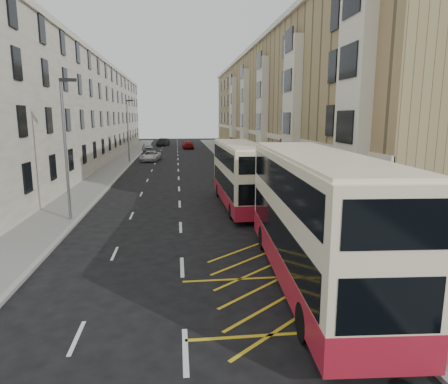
{
  "coord_description": "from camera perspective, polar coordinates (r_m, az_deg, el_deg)",
  "views": [
    {
      "loc": [
        -0.1,
        -11.59,
        6.09
      ],
      "look_at": [
        2.3,
        8.83,
        2.17
      ],
      "focal_mm": 32.0,
      "sensor_mm": 36.0,
      "label": 1
    }
  ],
  "objects": [
    {
      "name": "car_red",
      "position": [
        76.57,
        -5.18,
        6.73
      ],
      "size": [
        2.17,
        5.05,
        1.45
      ],
      "primitive_type": "imported",
      "rotation": [
        0.0,
        0.0,
        3.17
      ],
      "color": "#A50F13",
      "rests_on": "ground"
    },
    {
      "name": "kerb_right",
      "position": [
        42.46,
        1.61,
        2.64
      ],
      "size": [
        0.25,
        120.0,
        0.15
      ],
      "primitive_type": "cube",
      "color": "gray",
      "rests_on": "ground"
    },
    {
      "name": "pedestrian_far",
      "position": [
        19.06,
        18.62,
        -5.14
      ],
      "size": [
        1.12,
        0.93,
        1.79
      ],
      "primitive_type": "imported",
      "rotation": [
        0.0,
        0.0,
        2.58
      ],
      "color": "black",
      "rests_on": "pavement_right"
    },
    {
      "name": "ground",
      "position": [
        13.09,
        -5.74,
        -17.0
      ],
      "size": [
        200.0,
        200.0,
        0.0
      ],
      "primitive_type": "plane",
      "color": "black",
      "rests_on": "ground"
    },
    {
      "name": "white_van",
      "position": [
        55.98,
        -10.44,
        5.08
      ],
      "size": [
        2.91,
        5.25,
        1.39
      ],
      "primitive_type": "imported",
      "rotation": [
        0.0,
        0.0,
        -0.12
      ],
      "color": "silver",
      "rests_on": "ground"
    },
    {
      "name": "double_decker_front",
      "position": [
        14.79,
        12.75,
        -3.71
      ],
      "size": [
        3.57,
        12.25,
        4.82
      ],
      "rotation": [
        0.0,
        0.0,
        -0.07
      ],
      "color": "#FAECC1",
      "rests_on": "ground"
    },
    {
      "name": "car_silver",
      "position": [
        71.65,
        -10.85,
        6.32
      ],
      "size": [
        2.39,
        4.59,
        1.49
      ],
      "primitive_type": "imported",
      "rotation": [
        0.0,
        0.0,
        0.15
      ],
      "color": "#AAAEB2",
      "rests_on": "ground"
    },
    {
      "name": "kerb_left",
      "position": [
        42.43,
        -14.65,
        2.29
      ],
      "size": [
        0.25,
        120.0,
        0.15
      ],
      "primitive_type": "cube",
      "color": "gray",
      "rests_on": "ground"
    },
    {
      "name": "pedestrian_mid",
      "position": [
        15.24,
        28.07,
        -10.38
      ],
      "size": [
        0.93,
        0.85,
        1.53
      ],
      "primitive_type": "imported",
      "rotation": [
        0.0,
        0.0,
        0.47
      ],
      "color": "black",
      "rests_on": "pavement_right"
    },
    {
      "name": "street_lamp_far",
      "position": [
        53.97,
        -13.54,
        8.95
      ],
      "size": [
        0.93,
        0.18,
        8.0
      ],
      "color": "slate",
      "rests_on": "pavement_left"
    },
    {
      "name": "bus_shelter",
      "position": [
        14.57,
        29.27,
        -6.37
      ],
      "size": [
        1.65,
        4.25,
        2.7
      ],
      "color": "black",
      "rests_on": "pavement_right"
    },
    {
      "name": "guard_railing",
      "position": [
        19.19,
        12.95,
        -5.31
      ],
      "size": [
        0.06,
        6.56,
        1.01
      ],
      "color": "red",
      "rests_on": "pavement_right"
    },
    {
      "name": "terrace_left",
      "position": [
        58.62,
        -20.22,
        10.56
      ],
      "size": [
        9.18,
        79.0,
        13.25
      ],
      "color": "silver",
      "rests_on": "ground"
    },
    {
      "name": "pavement_right",
      "position": [
        42.79,
        4.27,
        2.68
      ],
      "size": [
        4.0,
        120.0,
        0.15
      ],
      "primitive_type": "cube",
      "color": "slate",
      "rests_on": "ground"
    },
    {
      "name": "pavement_left",
      "position": [
        42.66,
        -16.65,
        2.23
      ],
      "size": [
        3.0,
        120.0,
        0.15
      ],
      "primitive_type": "cube",
      "color": "slate",
      "rests_on": "ground"
    },
    {
      "name": "road_markings",
      "position": [
        56.91,
        -6.6,
        4.59
      ],
      "size": [
        10.0,
        110.0,
        0.01
      ],
      "primitive_type": null,
      "color": "silver",
      "rests_on": "ground"
    },
    {
      "name": "car_dark",
      "position": [
        84.0,
        -8.67,
        7.05
      ],
      "size": [
        2.78,
        5.0,
        1.56
      ],
      "primitive_type": "imported",
      "rotation": [
        0.0,
        0.0,
        -0.25
      ],
      "color": "black",
      "rests_on": "ground"
    },
    {
      "name": "double_decker_rear",
      "position": [
        27.02,
        2.38,
        2.49
      ],
      "size": [
        2.6,
        10.83,
        4.31
      ],
      "rotation": [
        0.0,
        0.0,
        0.01
      ],
      "color": "#FAECC1",
      "rests_on": "ground"
    },
    {
      "name": "terrace_right",
      "position": [
        58.92,
        8.2,
        12.08
      ],
      "size": [
        10.75,
        79.0,
        15.25
      ],
      "color": "#9E8C5B",
      "rests_on": "ground"
    },
    {
      "name": "street_lamp_near",
      "position": [
        24.44,
        -21.67,
        6.63
      ],
      "size": [
        0.93,
        0.18,
        8.0
      ],
      "color": "slate",
      "rests_on": "pavement_left"
    }
  ]
}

